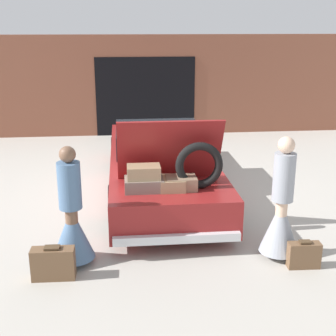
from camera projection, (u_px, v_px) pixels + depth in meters
ground_plane at (160, 191)px, 9.02m from camera, size 40.00×40.00×0.00m
garage_wall_back at (145, 86)px, 13.22m from camera, size 12.00×0.14×2.80m
car at (160, 163)px, 8.84m from camera, size 1.89×5.38×1.77m
person_left at (72, 223)px, 6.17m from camera, size 0.57×0.57×1.62m
person_right at (281, 215)px, 6.32m from camera, size 0.55×0.55×1.71m
suitcase_beside_left_person at (53, 263)px, 5.88m from camera, size 0.54×0.22×0.44m
suitcase_beside_right_person at (304, 255)px, 6.15m from camera, size 0.43×0.18×0.38m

